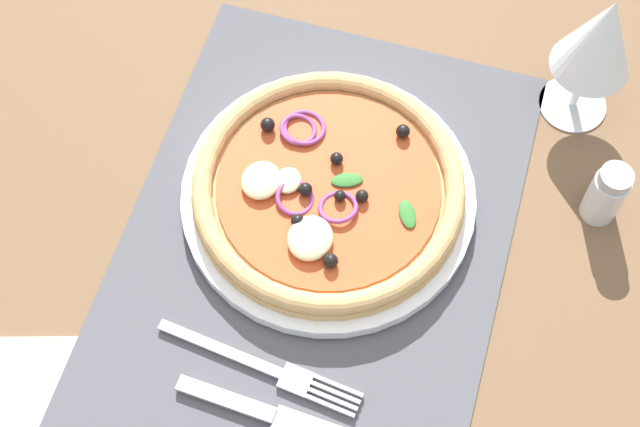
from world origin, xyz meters
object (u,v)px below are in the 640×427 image
object	(u,v)px
knife	(296,424)
pepper_shaker	(606,194)
fork	(269,369)
pizza	(332,189)
plate	(333,198)
napkin	(18,406)
wine_glass	(601,38)

from	to	relation	value
knife	pepper_shaker	distance (cm)	33.21
knife	fork	bearing A→B (deg)	135.83
pizza	fork	world-z (taller)	pizza
plate	pizza	size ratio (longest dim) A/B	1.09
pizza	pepper_shaker	bearing A→B (deg)	104.75
knife	napkin	world-z (taller)	knife
wine_glass	plate	bearing A→B (deg)	-48.59
pizza	wine_glass	distance (cm)	26.44
pepper_shaker	fork	bearing A→B (deg)	-46.41
plate	fork	size ratio (longest dim) A/B	1.45
fork	napkin	distance (cm)	20.55
plate	napkin	xyz separation A→B (cm)	(25.06, -19.38, -0.91)
wine_glass	pepper_shaker	xyz separation A→B (cm)	(10.70, 4.00, -7.06)
pizza	wine_glass	xyz separation A→B (cm)	(-16.77, 19.05, 7.44)
knife	wine_glass	xyz separation A→B (cm)	(-36.93, 16.20, 9.65)
napkin	knife	bearing A→B (deg)	102.35
fork	wine_glass	xyz separation A→B (cm)	(-33.21, 19.64, 9.69)
knife	pepper_shaker	world-z (taller)	pepper_shaker
pizza	napkin	xyz separation A→B (cm)	(25.01, -19.28, -2.69)
plate	fork	distance (cm)	16.52
pizza	pepper_shaker	size ratio (longest dim) A/B	3.60
plate	pepper_shaker	distance (cm)	23.82
pizza	pepper_shaker	world-z (taller)	pepper_shaker
napkin	pepper_shaker	size ratio (longest dim) A/B	1.75
pizza	fork	xyz separation A→B (cm)	(16.44, -0.60, -2.25)
knife	pizza	bearing A→B (deg)	101.07
fork	pepper_shaker	world-z (taller)	pepper_shaker
wine_glass	napkin	xyz separation A→B (cm)	(41.77, -38.32, -10.13)
pizza	knife	bearing A→B (deg)	8.04
fork	wine_glass	world-z (taller)	wine_glass
plate	napkin	bearing A→B (deg)	-37.71
plate	fork	bearing A→B (deg)	-2.43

